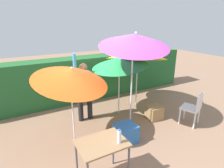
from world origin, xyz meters
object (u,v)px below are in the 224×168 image
chair_plastic (193,107)px  crate_cardboard (154,113)px  cooler_box (126,133)px  person_vendor (84,88)px  umbrella_orange (71,76)px  bottle_water (119,136)px  umbrella_navy (137,54)px  umbrella_rainbow (120,61)px  folding_table (102,147)px  umbrella_yellow (134,40)px

chair_plastic → crate_cardboard: size_ratio=2.13×
cooler_box → person_vendor: bearing=106.8°
umbrella_orange → bottle_water: umbrella_orange is taller
cooler_box → crate_cardboard: bearing=20.8°
person_vendor → chair_plastic: bearing=-35.1°
person_vendor → bottle_water: 2.32m
umbrella_navy → umbrella_rainbow: bearing=-156.3°
crate_cardboard → bottle_water: 2.53m
person_vendor → cooler_box: 1.64m
umbrella_navy → folding_table: bearing=-135.3°
umbrella_rainbow → bottle_water: (-1.28, -2.10, -0.69)m
umbrella_rainbow → umbrella_navy: 0.91m
umbrella_rainbow → cooler_box: 1.91m
umbrella_navy → chair_plastic: (0.55, -1.81, -1.15)m
umbrella_navy → person_vendor: umbrella_navy is taller
cooler_box → bottle_water: bottle_water is taller
person_vendor → umbrella_rainbow: bearing=-11.9°
person_vendor → cooler_box: (0.42, -1.41, -0.73)m
folding_table → umbrella_rainbow: bearing=52.2°
umbrella_yellow → chair_plastic: (1.45, -0.71, -1.71)m
umbrella_navy → crate_cardboard: bearing=-95.5°
umbrella_yellow → person_vendor: size_ratio=1.37×
chair_plastic → crate_cardboard: chair_plastic is taller
umbrella_rainbow → chair_plastic: (1.38, -1.45, -1.08)m
person_vendor → crate_cardboard: (1.70, -0.92, -0.75)m
chair_plastic → folding_table: size_ratio=1.11×
chair_plastic → cooler_box: size_ratio=1.91×
umbrella_yellow → bottle_water: umbrella_yellow is taller
umbrella_rainbow → folding_table: bearing=-127.8°
umbrella_rainbow → crate_cardboard: size_ratio=4.40×
folding_table → cooler_box: bearing=38.0°
umbrella_yellow → bottle_water: size_ratio=10.76×
cooler_box → folding_table: folding_table is taller
umbrella_yellow → crate_cardboard: size_ratio=6.19×
umbrella_navy → folding_table: umbrella_navy is taller
umbrella_rainbow → umbrella_navy: umbrella_navy is taller
bottle_water → person_vendor: bearing=82.5°
umbrella_navy → crate_cardboard: (-0.10, -1.08, -1.48)m
person_vendor → umbrella_yellow: bearing=-46.1°
crate_cardboard → folding_table: folding_table is taller
crate_cardboard → folding_table: 2.61m
umbrella_yellow → cooler_box: (-0.48, -0.47, -2.01)m
person_vendor → bottle_water: bearing=-97.5°
person_vendor → bottle_water: (-0.30, -2.30, -0.04)m
crate_cardboard → bottle_water: bottle_water is taller
person_vendor → folding_table: person_vendor is taller
umbrella_navy → bottle_water: bearing=-130.5°
umbrella_orange → chair_plastic: umbrella_orange is taller
cooler_box → crate_cardboard: cooler_box is taller
umbrella_navy → chair_plastic: 2.22m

